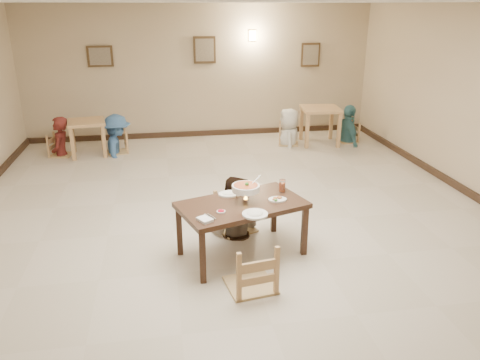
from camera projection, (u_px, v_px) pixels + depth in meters
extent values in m
plane|color=beige|center=(236.00, 226.00, 6.68)|extent=(10.00, 10.00, 0.00)
plane|color=silver|center=(235.00, 2.00, 5.62)|extent=(10.00, 10.00, 0.00)
plane|color=#C1AD8F|center=(201.00, 72.00, 10.76)|extent=(10.00, 0.00, 10.00)
cube|color=#322116|center=(203.00, 133.00, 11.24)|extent=(8.00, 0.06, 0.12)
cube|color=#3D2B19|center=(100.00, 56.00, 10.23)|extent=(0.55, 0.03, 0.45)
cube|color=gray|center=(100.00, 56.00, 10.21)|extent=(0.45, 0.01, 0.37)
cube|color=#3D2B19|center=(205.00, 50.00, 10.56)|extent=(0.50, 0.03, 0.60)
cube|color=gray|center=(205.00, 50.00, 10.54)|extent=(0.41, 0.01, 0.49)
cube|color=#3D2B19|center=(311.00, 55.00, 11.01)|extent=(0.45, 0.03, 0.55)
cube|color=gray|center=(311.00, 55.00, 10.99)|extent=(0.37, 0.01, 0.45)
cube|color=#FFD88C|center=(252.00, 36.00, 10.63)|extent=(0.16, 0.05, 0.22)
cube|color=#3D2518|center=(242.00, 205.00, 5.70)|extent=(1.69, 1.27, 0.06)
cube|color=#3D2518|center=(203.00, 257.00, 5.22)|extent=(0.07, 0.07, 0.64)
cube|color=#3D2518|center=(304.00, 231.00, 5.83)|extent=(0.07, 0.07, 0.64)
cube|color=#3D2518|center=(179.00, 231.00, 5.82)|extent=(0.07, 0.07, 0.64)
cube|color=#3D2518|center=(274.00, 210.00, 6.43)|extent=(0.07, 0.07, 0.64)
cube|color=tan|center=(235.00, 199.00, 6.42)|extent=(0.48, 0.48, 0.05)
cube|color=tan|center=(251.00, 247.00, 5.08)|extent=(0.51, 0.51, 0.06)
imported|color=gray|center=(233.00, 177.00, 6.24)|extent=(0.95, 0.84, 1.63)
torus|color=silver|center=(246.00, 191.00, 5.67)|extent=(0.26, 0.26, 0.01)
cylinder|color=silver|center=(246.00, 200.00, 5.72)|extent=(0.07, 0.07, 0.04)
cone|color=#FFA526|center=(246.00, 196.00, 5.70)|extent=(0.04, 0.04, 0.06)
cylinder|color=white|center=(246.00, 188.00, 5.66)|extent=(0.34, 0.34, 0.08)
cylinder|color=#B14B28|center=(246.00, 185.00, 5.65)|extent=(0.29, 0.29, 0.02)
sphere|color=#2D7223|center=(247.00, 184.00, 5.63)|extent=(0.05, 0.05, 0.05)
cylinder|color=silver|center=(255.00, 180.00, 5.72)|extent=(0.16, 0.10, 0.11)
cylinder|color=silver|center=(253.00, 194.00, 5.77)|extent=(0.01, 0.01, 0.15)
cylinder|color=silver|center=(237.00, 195.00, 5.74)|extent=(0.01, 0.01, 0.15)
cylinder|color=silver|center=(248.00, 200.00, 5.59)|extent=(0.01, 0.01, 0.15)
cylinder|color=white|center=(230.00, 194.00, 5.93)|extent=(0.30, 0.30, 0.02)
ellipsoid|color=white|center=(230.00, 193.00, 5.92)|extent=(0.19, 0.16, 0.07)
cylinder|color=white|center=(255.00, 214.00, 5.36)|extent=(0.30, 0.30, 0.02)
ellipsoid|color=white|center=(255.00, 214.00, 5.36)|extent=(0.19, 0.16, 0.07)
cylinder|color=white|center=(277.00, 200.00, 5.76)|extent=(0.23, 0.23, 0.02)
sphere|color=#2D7223|center=(276.00, 200.00, 5.69)|extent=(0.04, 0.04, 0.04)
cylinder|color=white|center=(221.00, 212.00, 5.43)|extent=(0.10, 0.10, 0.02)
cylinder|color=#9D0215|center=(221.00, 211.00, 5.43)|extent=(0.08, 0.08, 0.01)
cube|color=white|center=(205.00, 220.00, 5.21)|extent=(0.19, 0.21, 0.03)
cube|color=silver|center=(209.00, 216.00, 5.30)|extent=(0.09, 0.17, 0.01)
cube|color=silver|center=(212.00, 216.00, 5.31)|extent=(0.09, 0.17, 0.01)
cylinder|color=white|center=(282.00, 186.00, 6.00)|extent=(0.08, 0.08, 0.16)
cylinder|color=#CA4A15|center=(282.00, 187.00, 6.01)|extent=(0.07, 0.07, 0.12)
cube|color=tan|center=(86.00, 122.00, 9.60)|extent=(0.83, 0.83, 0.06)
cube|color=tan|center=(73.00, 144.00, 9.37)|extent=(0.07, 0.07, 0.67)
cube|color=tan|center=(104.00, 142.00, 9.54)|extent=(0.07, 0.07, 0.67)
cube|color=tan|center=(73.00, 137.00, 9.91)|extent=(0.07, 0.07, 0.67)
cube|color=tan|center=(103.00, 134.00, 10.09)|extent=(0.07, 0.07, 0.67)
cube|color=tan|center=(321.00, 109.00, 10.37)|extent=(0.91, 0.91, 0.06)
cube|color=tan|center=(307.00, 131.00, 10.17)|extent=(0.07, 0.07, 0.76)
cube|color=tan|center=(339.00, 131.00, 10.21)|extent=(0.07, 0.07, 0.76)
cube|color=tan|center=(301.00, 123.00, 10.82)|extent=(0.07, 0.07, 0.76)
cube|color=tan|center=(331.00, 123.00, 10.86)|extent=(0.07, 0.07, 0.76)
cube|color=tan|center=(59.00, 137.00, 9.65)|extent=(0.41, 0.41, 0.04)
cube|color=tan|center=(116.00, 134.00, 9.84)|extent=(0.41, 0.41, 0.04)
cube|color=tan|center=(289.00, 126.00, 10.44)|extent=(0.43, 0.43, 0.05)
cube|color=tan|center=(349.00, 125.00, 10.64)|extent=(0.40, 0.40, 0.04)
imported|color=maroon|center=(57.00, 117.00, 9.51)|extent=(0.42, 0.62, 1.64)
imported|color=#38659D|center=(114.00, 115.00, 9.69)|extent=(0.68, 1.10, 1.65)
imported|color=silver|center=(290.00, 109.00, 10.30)|extent=(0.64, 0.87, 1.62)
imported|color=teal|center=(350.00, 105.00, 10.48)|extent=(0.42, 1.00, 1.71)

